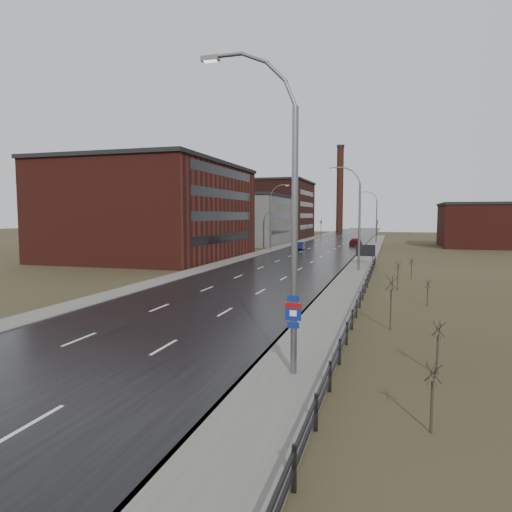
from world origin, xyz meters
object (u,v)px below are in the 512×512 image
Objects in this scene: streetlight_main at (286,217)px; billboard at (366,251)px; car_near at (300,246)px; car_far at (356,242)px.

billboard is at bearing 89.13° from streetlight_main.
billboard is at bearing -63.12° from car_near.
car_near is 0.86× the size of car_far.
streetlight_main is 41.66m from billboard.
car_near is at bearing 120.96° from billboard.
car_far is at bearing 96.32° from billboard.
car_near is at bearing 100.72° from streetlight_main.
car_far is (-3.86, 34.85, -0.87)m from billboard.
car_far is at bearing 92.43° from streetlight_main.
car_far reaches higher than car_near.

